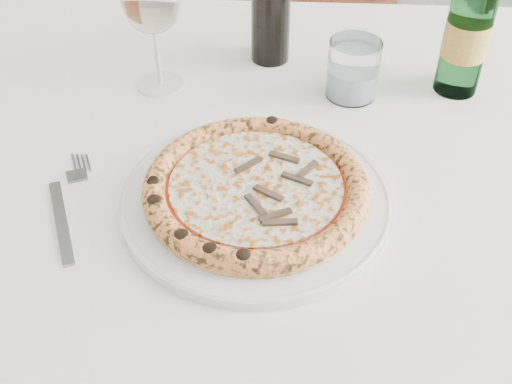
% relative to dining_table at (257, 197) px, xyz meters
% --- Properties ---
extents(dining_table, '(1.63, 1.01, 0.76)m').
position_rel_dining_table_xyz_m(dining_table, '(0.00, 0.00, 0.00)').
color(dining_table, brown).
rests_on(dining_table, floor).
extents(chair_far, '(0.53, 0.53, 0.93)m').
position_rel_dining_table_xyz_m(chair_far, '(0.12, 0.83, -0.14)').
color(chair_far, brown).
rests_on(chair_far, floor).
extents(plate, '(0.33, 0.33, 0.02)m').
position_rel_dining_table_xyz_m(plate, '(0.00, -0.10, 0.09)').
color(plate, white).
rests_on(plate, dining_table).
extents(pizza, '(0.27, 0.27, 0.03)m').
position_rel_dining_table_xyz_m(pizza, '(-0.00, -0.10, 0.11)').
color(pizza, '#F3C37C').
rests_on(pizza, plate).
extents(fork, '(0.06, 0.21, 0.00)m').
position_rel_dining_table_xyz_m(fork, '(-0.23, -0.11, 0.08)').
color(fork, slate).
rests_on(fork, dining_table).
extents(wine_glass, '(0.09, 0.09, 0.19)m').
position_rel_dining_table_xyz_m(wine_glass, '(-0.15, 0.17, 0.22)').
color(wine_glass, silver).
rests_on(wine_glass, dining_table).
extents(tumbler, '(0.08, 0.08, 0.09)m').
position_rel_dining_table_xyz_m(tumbler, '(0.14, 0.15, 0.12)').
color(tumbler, white).
rests_on(tumbler, dining_table).
extents(beer_bottle, '(0.07, 0.07, 0.25)m').
position_rel_dining_table_xyz_m(beer_bottle, '(0.30, 0.16, 0.18)').
color(beer_bottle, '#4A8559').
rests_on(beer_bottle, dining_table).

